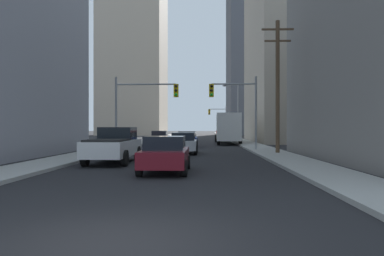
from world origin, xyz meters
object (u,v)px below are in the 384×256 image
sedan_red (160,137)px  city_bus (227,127)px  pickup_truck_white (114,145)px  traffic_signal_far_right (218,116)px  traffic_signal_near_left (144,100)px  sedan_blue (188,139)px  traffic_signal_near_right (235,101)px  sedan_silver (184,143)px  sedan_maroon (165,154)px

sedan_red → city_bus: bearing=13.6°
pickup_truck_white → traffic_signal_far_right: bearing=81.6°
traffic_signal_near_left → sedan_red: bearing=90.3°
sedan_blue → traffic_signal_near_right: bearing=-53.1°
traffic_signal_near_right → sedan_blue: bearing=126.9°
sedan_silver → traffic_signal_near_left: bearing=135.0°
pickup_truck_white → traffic_signal_near_right: 13.02m
sedan_silver → sedan_red: same height
pickup_truck_white → traffic_signal_near_left: bearing=90.6°
sedan_silver → traffic_signal_near_right: (3.99, 3.46, 3.27)m
city_bus → traffic_signal_near_right: (-0.18, -13.23, 2.12)m
city_bus → pickup_truck_white: city_bus is taller
city_bus → sedan_maroon: bearing=-98.8°
pickup_truck_white → traffic_signal_near_left: traffic_signal_near_left is taller
city_bus → traffic_signal_near_right: 13.39m
sedan_silver → sedan_red: (-3.51, 14.82, 0.00)m
pickup_truck_white → traffic_signal_near_right: size_ratio=0.90×
sedan_maroon → traffic_signal_near_left: 15.25m
sedan_blue → sedan_red: same height
sedan_blue → traffic_signal_far_right: size_ratio=0.71×
traffic_signal_near_left → traffic_signal_near_right: 7.44m
pickup_truck_white → sedan_maroon: 5.27m
sedan_maroon → sedan_silver: size_ratio=1.00×
traffic_signal_near_left → traffic_signal_far_right: (7.62, 40.45, -0.08)m
sedan_red → traffic_signal_far_right: bearing=75.2°
sedan_maroon → traffic_signal_far_right: 55.22m
city_bus → sedan_red: city_bus is taller
city_bus → traffic_signal_far_right: size_ratio=1.93×
sedan_maroon → traffic_signal_far_right: traffic_signal_far_right is taller
city_bus → traffic_signal_near_left: traffic_signal_near_left is taller
city_bus → traffic_signal_far_right: (0.00, 27.23, 2.10)m
sedan_silver → sedan_blue: same height
sedan_maroon → traffic_signal_far_right: (4.31, 54.96, 3.26)m
city_bus → sedan_blue: 8.93m
traffic_signal_near_left → pickup_truck_white: bearing=-89.4°
pickup_truck_white → sedan_blue: size_ratio=1.28×
pickup_truck_white → sedan_maroon: pickup_truck_white is taller
pickup_truck_white → sedan_red: size_ratio=1.29×
sedan_blue → traffic_signal_near_left: (-3.32, -5.49, 3.34)m
pickup_truck_white → city_bus: bearing=72.3°
sedan_blue → traffic_signal_near_left: traffic_signal_near_left is taller
traffic_signal_near_right → traffic_signal_far_right: size_ratio=1.00×
traffic_signal_near_right → traffic_signal_far_right: bearing=89.7°
sedan_blue → traffic_signal_near_left: 7.23m
sedan_red → traffic_signal_near_right: traffic_signal_near_right is taller
traffic_signal_near_right → traffic_signal_near_left: bearing=180.0°
pickup_truck_white → sedan_blue: bearing=78.5°
pickup_truck_white → traffic_signal_near_right: traffic_signal_near_right is taller
sedan_silver → traffic_signal_far_right: size_ratio=0.70×
pickup_truck_white → traffic_signal_far_right: traffic_signal_far_right is taller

